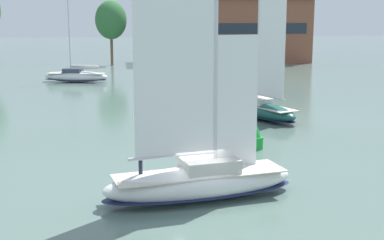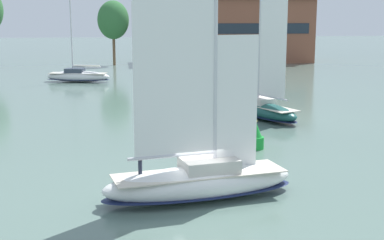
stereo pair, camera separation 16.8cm
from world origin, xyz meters
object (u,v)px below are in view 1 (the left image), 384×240
tree_shore_left (111,20)px  channel_buoy (255,137)px  sailboat_main (200,178)px  sailboat_moored_mid_channel (76,76)px  sailboat_moored_outer_mooring (201,78)px  sailboat_moored_near_marina (262,108)px

tree_shore_left → channel_buoy: size_ratio=5.74×
tree_shore_left → sailboat_main: size_ratio=0.85×
tree_shore_left → sailboat_moored_mid_channel: size_ratio=0.94×
channel_buoy → sailboat_moored_outer_mooring: bearing=87.3°
sailboat_main → sailboat_moored_mid_channel: sailboat_main is taller
tree_shore_left → sailboat_moored_mid_channel: bearing=-101.1°
sailboat_moored_mid_channel → sailboat_moored_outer_mooring: size_ratio=1.29×
tree_shore_left → sailboat_moored_mid_channel: (-4.78, -24.35, -7.38)m
sailboat_moored_near_marina → channel_buoy: size_ratio=6.02×
sailboat_main → sailboat_moored_near_marina: (8.73, 20.39, -0.11)m
sailboat_main → channel_buoy: sailboat_main is taller
sailboat_moored_near_marina → channel_buoy: (-3.35, -10.72, -0.18)m
sailboat_moored_outer_mooring → sailboat_main: bearing=-98.8°
channel_buoy → tree_shore_left: bearing=99.2°
sailboat_moored_near_marina → sailboat_moored_outer_mooring: (-1.68, 25.15, -0.18)m
sailboat_main → sailboat_moored_near_marina: sailboat_main is taller
sailboat_moored_mid_channel → sailboat_moored_near_marina: bearing=-57.8°
sailboat_moored_near_marina → sailboat_moored_outer_mooring: size_ratio=1.28×
sailboat_moored_outer_mooring → sailboat_moored_mid_channel: bearing=165.7°
sailboat_moored_near_marina → sailboat_moored_outer_mooring: sailboat_moored_near_marina is taller
tree_shore_left → sailboat_moored_mid_channel: 25.89m
sailboat_main → sailboat_moored_mid_channel: 50.83m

